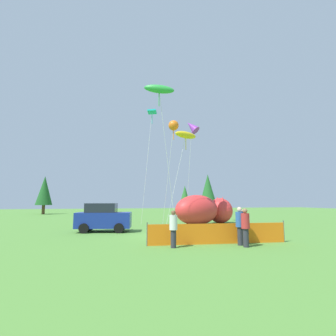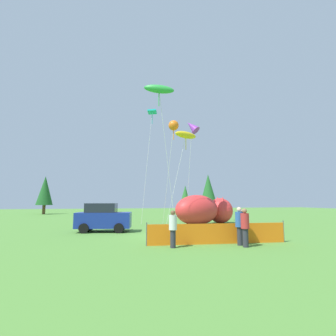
% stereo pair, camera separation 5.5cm
% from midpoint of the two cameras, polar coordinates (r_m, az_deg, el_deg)
% --- Properties ---
extents(ground_plane, '(120.00, 120.00, 0.00)m').
position_cam_midpoint_polar(ground_plane, '(17.31, 0.15, -14.47)').
color(ground_plane, '#548C38').
extents(parked_car, '(4.07, 2.40, 2.03)m').
position_cam_midpoint_polar(parked_car, '(19.69, -13.97, -10.44)').
color(parked_car, navy).
rests_on(parked_car, ground).
extents(folding_chair, '(0.56, 0.56, 0.87)m').
position_cam_midpoint_polar(folding_chair, '(17.93, 14.63, -12.29)').
color(folding_chair, '#267F33').
rests_on(folding_chair, ground).
extents(inflatable_cat, '(6.86, 4.82, 2.74)m').
position_cam_midpoint_polar(inflatable_cat, '(25.05, 7.67, -9.23)').
color(inflatable_cat, red).
rests_on(inflatable_cat, ground).
extents(safety_fence, '(7.44, 0.56, 1.14)m').
position_cam_midpoint_polar(safety_fence, '(14.19, 10.83, -13.86)').
color(safety_fence, orange).
rests_on(safety_fence, ground).
extents(spectator_in_grey_shirt, '(0.41, 0.41, 1.89)m').
position_cam_midpoint_polar(spectator_in_grey_shirt, '(13.96, 15.27, -11.73)').
color(spectator_in_grey_shirt, '#2D2D38').
rests_on(spectator_in_grey_shirt, ground).
extents(spectator_in_black_shirt, '(0.38, 0.38, 1.77)m').
position_cam_midpoint_polar(spectator_in_black_shirt, '(14.20, 16.06, -11.90)').
color(spectator_in_black_shirt, '#2D2D38').
rests_on(spectator_in_black_shirt, ground).
extents(spectator_in_green_shirt, '(0.38, 0.38, 1.75)m').
position_cam_midpoint_polar(spectator_in_green_shirt, '(12.78, 1.06, -12.78)').
color(spectator_in_green_shirt, '#2D2D38').
rests_on(spectator_in_green_shirt, ground).
extents(spectator_in_yellow_shirt, '(0.40, 0.40, 1.84)m').
position_cam_midpoint_polar(spectator_in_yellow_shirt, '(13.50, 16.39, -11.99)').
color(spectator_in_yellow_shirt, '#2D2D38').
rests_on(spectator_in_yellow_shirt, ground).
extents(kite_orange_flower, '(1.29, 1.32, 9.39)m').
position_cam_midpoint_polar(kite_orange_flower, '(23.83, 1.15, 9.17)').
color(kite_orange_flower, silver).
rests_on(kite_orange_flower, ground).
extents(kite_green_fish, '(2.64, 1.40, 10.81)m').
position_cam_midpoint_polar(kite_green_fish, '(20.01, -2.03, 16.68)').
color(kite_green_fish, silver).
rests_on(kite_green_fish, ground).
extents(kite_purple_delta, '(1.83, 1.74, 10.64)m').
position_cam_midpoint_polar(kite_purple_delta, '(27.50, 5.14, 8.93)').
color(kite_purple_delta, silver).
rests_on(kite_purple_delta, ground).
extents(kite_teal_diamond, '(1.81, 2.10, 11.70)m').
position_cam_midpoint_polar(kite_teal_diamond, '(28.15, -3.60, 11.59)').
color(kite_teal_diamond, silver).
rests_on(kite_teal_diamond, ground).
extents(kite_yellow_hero, '(3.24, 1.68, 8.24)m').
position_cam_midpoint_polar(kite_yellow_hero, '(22.98, 3.81, 7.11)').
color(kite_yellow_hero, silver).
rests_on(kite_yellow_hero, ground).
extents(horizon_tree_east, '(2.28, 2.28, 5.43)m').
position_cam_midpoint_polar(horizon_tree_east, '(55.93, 3.66, -5.96)').
color(horizon_tree_east, brown).
rests_on(horizon_tree_east, ground).
extents(horizon_tree_west, '(2.64, 2.64, 6.30)m').
position_cam_midpoint_polar(horizon_tree_west, '(48.18, -25.34, -4.47)').
color(horizon_tree_west, brown).
rests_on(horizon_tree_west, ground).
extents(horizon_tree_mid, '(3.15, 3.15, 7.53)m').
position_cam_midpoint_polar(horizon_tree_mid, '(53.64, 8.64, -4.47)').
color(horizon_tree_mid, brown).
rests_on(horizon_tree_mid, ground).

